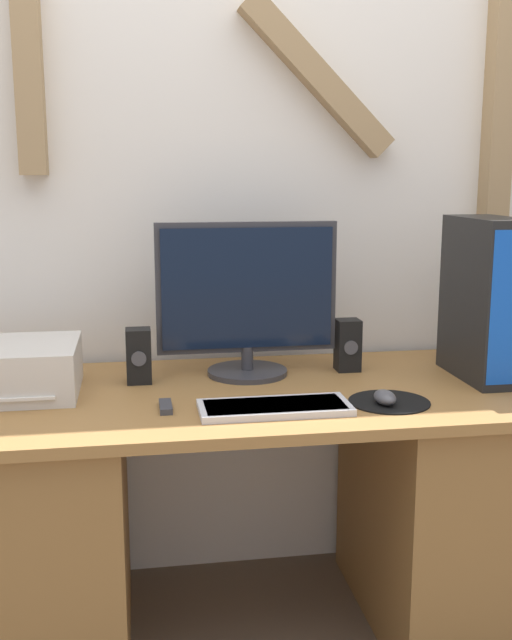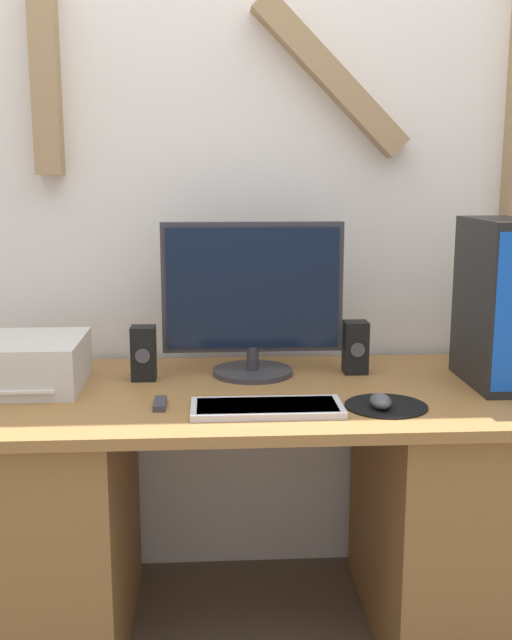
% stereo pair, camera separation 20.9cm
% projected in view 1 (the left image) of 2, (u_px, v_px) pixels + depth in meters
% --- Properties ---
extents(wall_back, '(6.40, 0.13, 2.70)m').
position_uv_depth(wall_back, '(235.00, 176.00, 2.45)').
color(wall_back, white).
rests_on(wall_back, ground_plane).
extents(desk, '(1.70, 0.78, 0.76)m').
position_uv_depth(desk, '(251.00, 510.00, 2.20)').
color(desk, olive).
rests_on(desk, ground_plane).
extents(monitor, '(0.55, 0.24, 0.47)m').
position_uv_depth(monitor, '(247.00, 297.00, 2.25)').
color(monitor, '#333338').
rests_on(monitor, desk).
extents(keyboard, '(0.39, 0.16, 0.02)m').
position_uv_depth(keyboard, '(275.00, 407.00, 1.94)').
color(keyboard, silver).
rests_on(keyboard, desk).
extents(mousepad, '(0.22, 0.22, 0.00)m').
position_uv_depth(mousepad, '(389.00, 402.00, 2.01)').
color(mousepad, black).
rests_on(mousepad, desk).
extents(mouse, '(0.05, 0.09, 0.04)m').
position_uv_depth(mouse, '(385.00, 397.00, 1.98)').
color(mouse, '#4C4C51').
rests_on(mouse, mousepad).
extents(computer_tower, '(0.15, 0.33, 0.48)m').
position_uv_depth(computer_tower, '(487.00, 299.00, 2.22)').
color(computer_tower, black).
rests_on(computer_tower, desk).
extents(printer, '(0.34, 0.34, 0.14)m').
position_uv_depth(printer, '(17.00, 369.00, 2.08)').
color(printer, beige).
rests_on(printer, desk).
extents(speaker_left, '(0.07, 0.07, 0.16)m').
position_uv_depth(speaker_left, '(139.00, 356.00, 2.19)').
color(speaker_left, black).
rests_on(speaker_left, desk).
extents(speaker_right, '(0.07, 0.07, 0.16)m').
position_uv_depth(speaker_right, '(348.00, 345.00, 2.33)').
color(speaker_right, black).
rests_on(speaker_right, desk).
extents(remote_control, '(0.03, 0.10, 0.02)m').
position_uv_depth(remote_control, '(166.00, 407.00, 1.95)').
color(remote_control, '#38383D').
rests_on(remote_control, desk).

